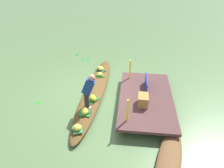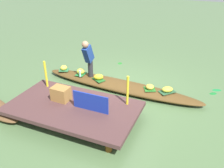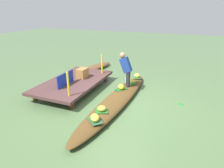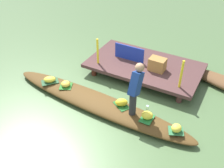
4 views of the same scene
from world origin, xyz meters
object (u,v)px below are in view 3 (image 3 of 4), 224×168
banana_bunch_3 (102,108)px  market_banner (66,79)px  banana_bunch_1 (137,75)px  banana_bunch_2 (95,118)px  water_bottle (126,80)px  vendor_boat (117,100)px  banana_bunch_4 (121,87)px  produce_crate (82,73)px  banana_bunch_0 (131,80)px  moored_boat (92,68)px  vendor_person (126,68)px

banana_bunch_3 → market_banner: size_ratio=0.26×
banana_bunch_1 → banana_bunch_2: (-3.53, 0.13, -0.01)m
banana_bunch_1 → water_bottle: water_bottle is taller
vendor_boat → banana_bunch_4: banana_bunch_4 is taller
vendor_boat → produce_crate: produce_crate is taller
banana_bunch_4 → produce_crate: bearing=81.9°
banana_bunch_0 → banana_bunch_3: banana_bunch_0 is taller
produce_crate → banana_bunch_4: bearing=-98.1°
water_bottle → market_banner: 2.21m
vendor_boat → moored_boat: (2.84, 2.37, 0.00)m
banana_bunch_0 → vendor_person: (-0.36, 0.09, 0.59)m
banana_bunch_0 → vendor_boat: bearing=177.9°
banana_bunch_1 → vendor_person: (-1.05, 0.15, 0.61)m
banana_bunch_2 → market_banner: size_ratio=0.35×
vendor_boat → water_bottle: water_bottle is taller
vendor_person → market_banner: (-1.03, 1.85, -0.34)m
banana_bunch_2 → vendor_person: (2.48, 0.02, 0.62)m
banana_bunch_3 → water_bottle: water_bottle is taller
market_banner → banana_bunch_1: bearing=-43.7°
vendor_boat → banana_bunch_4: (0.65, 0.08, 0.21)m
produce_crate → banana_bunch_3: bearing=-137.9°
banana_bunch_3 → banana_bunch_0: bearing=-2.8°
banana_bunch_3 → vendor_boat: bearing=-3.7°
banana_bunch_2 → market_banner: 2.38m
vendor_boat → produce_crate: 2.01m
vendor_boat → banana_bunch_1: bearing=0.0°
vendor_boat → market_banner: size_ratio=5.65×
banana_bunch_4 → market_banner: 1.94m
vendor_boat → water_bottle: bearing=8.4°
vendor_person → banana_bunch_1: bearing=-7.9°
banana_bunch_4 → market_banner: market_banner is taller
banana_bunch_4 → produce_crate: produce_crate is taller
banana_bunch_1 → banana_bunch_2: 3.53m
vendor_boat → banana_bunch_0: bearing=0.9°
banana_bunch_1 → water_bottle: (-0.76, 0.23, 0.02)m
vendor_person → banana_bunch_3: bearing=179.3°
moored_boat → banana_bunch_3: size_ratio=11.29×
moored_boat → produce_crate: 2.10m
banana_bunch_4 → water_bottle: water_bottle is taller
market_banner → produce_crate: 0.93m
moored_boat → banana_bunch_1: 2.60m
vendor_boat → vendor_person: bearing=5.3°
banana_bunch_0 → produce_crate: size_ratio=0.59×
vendor_boat → produce_crate: (0.89, 1.75, 0.43)m
banana_bunch_2 → water_bottle: size_ratio=1.45×
banana_bunch_4 → market_banner: bearing=110.6°
banana_bunch_3 → vendor_person: (1.98, -0.03, 0.62)m
banana_bunch_2 → banana_bunch_3: banana_bunch_2 is taller
banana_bunch_1 → banana_bunch_3: banana_bunch_1 is taller
banana_bunch_4 → vendor_boat: bearing=-172.9°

